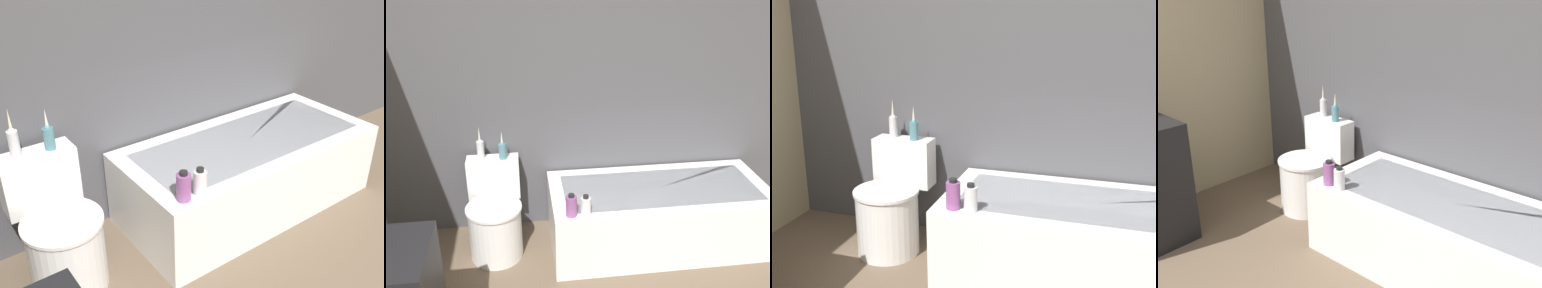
% 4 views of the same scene
% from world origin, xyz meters
% --- Properties ---
extents(wall_back_tiled, '(6.40, 0.06, 2.60)m').
position_xyz_m(wall_back_tiled, '(0.00, 2.32, 1.30)').
color(wall_back_tiled, '#4C4C51').
rests_on(wall_back_tiled, ground_plane).
extents(bathtub, '(1.68, 0.77, 0.49)m').
position_xyz_m(bathtub, '(0.71, 1.88, 0.25)').
color(bathtub, white).
rests_on(bathtub, ground).
extents(toilet, '(0.41, 0.57, 0.69)m').
position_xyz_m(toilet, '(-0.56, 1.94, 0.29)').
color(toilet, white).
rests_on(toilet, ground).
extents(vase_gold, '(0.05, 0.05, 0.26)m').
position_xyz_m(vase_gold, '(-0.64, 2.18, 0.78)').
color(vase_gold, silver).
rests_on(vase_gold, toilet).
extents(vase_silver, '(0.06, 0.06, 0.23)m').
position_xyz_m(vase_silver, '(-0.47, 2.14, 0.77)').
color(vase_silver, teal).
rests_on(vase_silver, toilet).
extents(shampoo_bottle_tall, '(0.08, 0.08, 0.17)m').
position_xyz_m(shampoo_bottle_tall, '(-0.01, 1.59, 0.57)').
color(shampoo_bottle_tall, '#8C4C8C').
rests_on(shampoo_bottle_tall, bathtub).
extents(shampoo_bottle_short, '(0.07, 0.07, 0.16)m').
position_xyz_m(shampoo_bottle_short, '(0.09, 1.58, 0.56)').
color(shampoo_bottle_short, silver).
rests_on(shampoo_bottle_short, bathtub).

